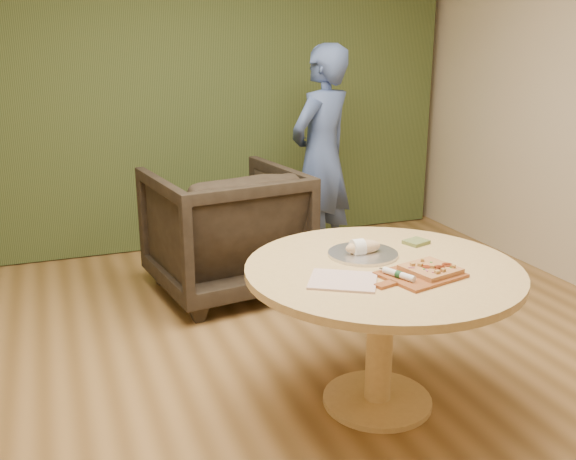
# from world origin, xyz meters

# --- Properties ---
(room_shell) EXTENTS (5.04, 6.04, 2.84)m
(room_shell) POSITION_xyz_m (0.00, 0.00, 1.40)
(room_shell) COLOR olive
(room_shell) RESTS_ON ground
(curtain) EXTENTS (4.80, 0.14, 2.78)m
(curtain) POSITION_xyz_m (0.00, 2.90, 1.40)
(curtain) COLOR #2F3D1C
(curtain) RESTS_ON ground
(pedestal_table) EXTENTS (1.34, 1.34, 0.75)m
(pedestal_table) POSITION_xyz_m (0.31, -0.07, 0.61)
(pedestal_table) COLOR #DBB370
(pedestal_table) RESTS_ON ground
(pizza_paddle) EXTENTS (0.47, 0.36, 0.01)m
(pizza_paddle) POSITION_xyz_m (0.39, -0.26, 0.76)
(pizza_paddle) COLOR brown
(pizza_paddle) RESTS_ON pedestal_table
(flatbread_pizza) EXTENTS (0.27, 0.27, 0.04)m
(flatbread_pizza) POSITION_xyz_m (0.46, -0.25, 0.78)
(flatbread_pizza) COLOR #B98048
(flatbread_pizza) RESTS_ON pizza_paddle
(cutlery_roll) EXTENTS (0.10, 0.19, 0.03)m
(cutlery_roll) POSITION_xyz_m (0.28, -0.27, 0.78)
(cutlery_roll) COLOR white
(cutlery_roll) RESTS_ON pizza_paddle
(newspaper) EXTENTS (0.39, 0.37, 0.01)m
(newspaper) POSITION_xyz_m (0.04, -0.19, 0.76)
(newspaper) COLOR white
(newspaper) RESTS_ON pedestal_table
(serving_tray) EXTENTS (0.36, 0.36, 0.02)m
(serving_tray) POSITION_xyz_m (0.29, 0.11, 0.76)
(serving_tray) COLOR silver
(serving_tray) RESTS_ON pedestal_table
(bread_roll) EXTENTS (0.19, 0.09, 0.09)m
(bread_roll) POSITION_xyz_m (0.28, 0.11, 0.79)
(bread_roll) COLOR #E0BC88
(bread_roll) RESTS_ON serving_tray
(green_packet) EXTENTS (0.15, 0.13, 0.02)m
(green_packet) POSITION_xyz_m (0.64, 0.17, 0.76)
(green_packet) COLOR #4A5B28
(green_packet) RESTS_ON pedestal_table
(armchair) EXTENTS (1.12, 1.06, 1.03)m
(armchair) POSITION_xyz_m (-0.01, 1.68, 0.51)
(armchair) COLOR black
(armchair) RESTS_ON ground
(person_standing) EXTENTS (0.77, 0.69, 1.77)m
(person_standing) POSITION_xyz_m (0.90, 2.03, 0.89)
(person_standing) COLOR #3D5288
(person_standing) RESTS_ON ground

